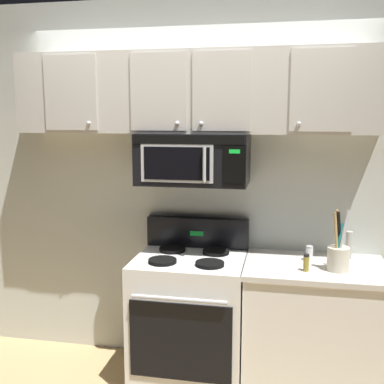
{
  "coord_description": "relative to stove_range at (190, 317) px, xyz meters",
  "views": [
    {
      "loc": [
        0.62,
        -2.64,
        1.87
      ],
      "look_at": [
        0.0,
        0.49,
        1.35
      ],
      "focal_mm": 43.92,
      "sensor_mm": 36.0,
      "label": 1
    }
  ],
  "objects": [
    {
      "name": "salt_shaker",
      "position": [
        0.8,
        0.09,
        0.48
      ],
      "size": [
        0.05,
        0.05,
        0.1
      ],
      "color": "white",
      "rests_on": "counter_segment"
    },
    {
      "name": "stove_range",
      "position": [
        0.0,
        0.0,
        0.0
      ],
      "size": [
        0.76,
        0.69,
        1.12
      ],
      "color": "white",
      "rests_on": "ground_plane"
    },
    {
      "name": "spice_jar",
      "position": [
        0.77,
        -0.14,
        0.49
      ],
      "size": [
        0.04,
        0.04,
        0.11
      ],
      "color": "olive",
      "rests_on": "counter_segment"
    },
    {
      "name": "over_range_microwave",
      "position": [
        -0.0,
        0.12,
        1.11
      ],
      "size": [
        0.76,
        0.43,
        0.35
      ],
      "color": "black"
    },
    {
      "name": "utensil_crock_cream",
      "position": [
        0.97,
        -0.09,
        0.53
      ],
      "size": [
        0.14,
        0.14,
        0.39
      ],
      "color": "beige",
      "rests_on": "counter_segment"
    },
    {
      "name": "counter_segment",
      "position": [
        0.84,
        0.01,
        -0.02
      ],
      "size": [
        0.93,
        0.65,
        0.9
      ],
      "color": "white",
      "rests_on": "ground_plane"
    },
    {
      "name": "pepper_mill",
      "position": [
        1.07,
        0.19,
        0.53
      ],
      "size": [
        0.04,
        0.04,
        0.19
      ],
      "primitive_type": "cylinder",
      "color": "#B7B2A8",
      "rests_on": "counter_segment"
    },
    {
      "name": "back_wall",
      "position": [
        0.0,
        0.37,
        0.88
      ],
      "size": [
        5.2,
        0.1,
        2.7
      ],
      "primitive_type": "cube",
      "color": "silver",
      "rests_on": "ground_plane"
    },
    {
      "name": "upper_cabinets",
      "position": [
        -0.0,
        0.15,
        1.56
      ],
      "size": [
        2.5,
        0.36,
        0.55
      ],
      "color": "#BCB7AD"
    }
  ]
}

